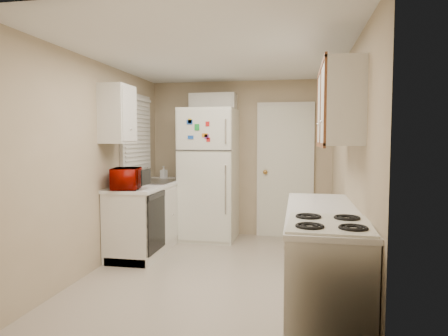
# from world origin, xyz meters

# --- Properties ---
(floor) EXTENTS (3.80, 3.80, 0.00)m
(floor) POSITION_xyz_m (0.00, 0.00, 0.00)
(floor) COLOR beige
(floor) RESTS_ON ground
(ceiling) EXTENTS (3.80, 3.80, 0.00)m
(ceiling) POSITION_xyz_m (0.00, 0.00, 2.40)
(ceiling) COLOR white
(ceiling) RESTS_ON floor
(wall_left) EXTENTS (3.80, 3.80, 0.00)m
(wall_left) POSITION_xyz_m (-1.40, 0.00, 1.20)
(wall_left) COLOR tan
(wall_left) RESTS_ON floor
(wall_right) EXTENTS (3.80, 3.80, 0.00)m
(wall_right) POSITION_xyz_m (1.40, 0.00, 1.20)
(wall_right) COLOR tan
(wall_right) RESTS_ON floor
(wall_back) EXTENTS (2.80, 2.80, 0.00)m
(wall_back) POSITION_xyz_m (0.00, 1.90, 1.20)
(wall_back) COLOR tan
(wall_back) RESTS_ON floor
(wall_front) EXTENTS (2.80, 2.80, 0.00)m
(wall_front) POSITION_xyz_m (0.00, -1.90, 1.20)
(wall_front) COLOR tan
(wall_front) RESTS_ON floor
(left_counter) EXTENTS (0.60, 1.80, 0.90)m
(left_counter) POSITION_xyz_m (-1.10, 0.90, 0.45)
(left_counter) COLOR silver
(left_counter) RESTS_ON floor
(dishwasher) EXTENTS (0.03, 0.58, 0.72)m
(dishwasher) POSITION_xyz_m (-0.81, 0.30, 0.49)
(dishwasher) COLOR black
(dishwasher) RESTS_ON floor
(sink) EXTENTS (0.54, 0.74, 0.16)m
(sink) POSITION_xyz_m (-1.10, 1.05, 0.86)
(sink) COLOR gray
(sink) RESTS_ON left_counter
(microwave) EXTENTS (0.51, 0.37, 0.31)m
(microwave) POSITION_xyz_m (-1.15, 0.22, 1.05)
(microwave) COLOR #880800
(microwave) RESTS_ON left_counter
(soap_bottle) EXTENTS (0.11, 0.11, 0.19)m
(soap_bottle) POSITION_xyz_m (-1.15, 1.59, 1.00)
(soap_bottle) COLOR white
(soap_bottle) RESTS_ON left_counter
(window_blinds) EXTENTS (0.10, 0.98, 1.08)m
(window_blinds) POSITION_xyz_m (-1.36, 1.05, 1.60)
(window_blinds) COLOR silver
(window_blinds) RESTS_ON wall_left
(upper_cabinet_left) EXTENTS (0.30, 0.45, 0.70)m
(upper_cabinet_left) POSITION_xyz_m (-1.25, 0.22, 1.80)
(upper_cabinet_left) COLOR silver
(upper_cabinet_left) RESTS_ON wall_left
(refrigerator) EXTENTS (0.81, 0.79, 1.95)m
(refrigerator) POSITION_xyz_m (-0.42, 1.57, 0.98)
(refrigerator) COLOR silver
(refrigerator) RESTS_ON floor
(cabinet_over_fridge) EXTENTS (0.70, 0.30, 0.40)m
(cabinet_over_fridge) POSITION_xyz_m (-0.40, 1.75, 2.00)
(cabinet_over_fridge) COLOR silver
(cabinet_over_fridge) RESTS_ON wall_back
(interior_door) EXTENTS (0.86, 0.06, 2.08)m
(interior_door) POSITION_xyz_m (0.70, 1.86, 1.02)
(interior_door) COLOR silver
(interior_door) RESTS_ON floor
(right_counter) EXTENTS (0.60, 2.00, 0.90)m
(right_counter) POSITION_xyz_m (1.10, -0.80, 0.45)
(right_counter) COLOR silver
(right_counter) RESTS_ON floor
(stove) EXTENTS (0.60, 0.73, 0.86)m
(stove) POSITION_xyz_m (1.11, -1.42, 0.43)
(stove) COLOR silver
(stove) RESTS_ON floor
(upper_cabinet_right) EXTENTS (0.30, 1.20, 0.70)m
(upper_cabinet_right) POSITION_xyz_m (1.25, -0.50, 1.80)
(upper_cabinet_right) COLOR silver
(upper_cabinet_right) RESTS_ON wall_right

